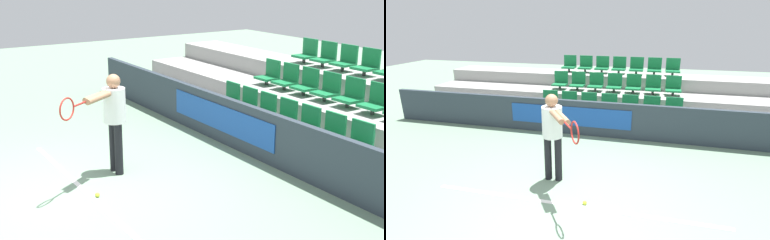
% 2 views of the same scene
% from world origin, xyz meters
% --- Properties ---
extents(ground_plane, '(30.00, 30.00, 0.00)m').
position_xyz_m(ground_plane, '(0.00, 0.00, 0.00)').
color(ground_plane, gray).
extents(court_baseline, '(4.73, 0.08, 0.01)m').
position_xyz_m(court_baseline, '(0.00, 0.32, 0.00)').
color(court_baseline, white).
rests_on(court_baseline, ground).
extents(barrier_wall, '(11.87, 0.14, 0.88)m').
position_xyz_m(barrier_wall, '(-0.02, 3.36, 0.44)').
color(barrier_wall, '#2D3842').
rests_on(barrier_wall, ground).
extents(bleacher_tier_front, '(11.47, 1.05, 0.37)m').
position_xyz_m(bleacher_tier_front, '(0.00, 3.96, 0.18)').
color(bleacher_tier_front, '#9E9E99').
rests_on(bleacher_tier_front, ground).
extents(bleacher_tier_middle, '(11.47, 1.05, 0.74)m').
position_xyz_m(bleacher_tier_middle, '(0.00, 5.02, 0.37)').
color(bleacher_tier_middle, '#9E9E99').
rests_on(bleacher_tier_middle, ground).
extents(bleacher_tier_back, '(11.47, 1.05, 1.11)m').
position_xyz_m(bleacher_tier_back, '(0.00, 6.07, 0.55)').
color(bleacher_tier_back, '#9E9E99').
rests_on(bleacher_tier_back, ground).
extents(stadium_chair_0, '(0.43, 0.38, 0.53)m').
position_xyz_m(stadium_chair_0, '(-1.67, 4.09, 0.60)').
color(stadium_chair_0, '#333333').
rests_on(stadium_chair_0, bleacher_tier_front).
extents(stadium_chair_1, '(0.43, 0.38, 0.53)m').
position_xyz_m(stadium_chair_1, '(-1.11, 4.09, 0.60)').
color(stadium_chair_1, '#333333').
rests_on(stadium_chair_1, bleacher_tier_front).
extents(stadium_chair_2, '(0.43, 0.38, 0.53)m').
position_xyz_m(stadium_chair_2, '(-0.56, 4.09, 0.60)').
color(stadium_chair_2, '#333333').
rests_on(stadium_chair_2, bleacher_tier_front).
extents(stadium_chair_3, '(0.43, 0.38, 0.53)m').
position_xyz_m(stadium_chair_3, '(0.00, 4.09, 0.60)').
color(stadium_chair_3, '#333333').
rests_on(stadium_chair_3, bleacher_tier_front).
extents(stadium_chair_4, '(0.43, 0.38, 0.53)m').
position_xyz_m(stadium_chair_4, '(0.56, 4.09, 0.60)').
color(stadium_chair_4, '#333333').
rests_on(stadium_chair_4, bleacher_tier_front).
extents(stadium_chair_5, '(0.43, 0.38, 0.53)m').
position_xyz_m(stadium_chair_5, '(1.11, 4.09, 0.60)').
color(stadium_chair_5, '#333333').
rests_on(stadium_chair_5, bleacher_tier_front).
extents(stadium_chair_6, '(0.43, 0.38, 0.53)m').
position_xyz_m(stadium_chair_6, '(1.67, 4.09, 0.60)').
color(stadium_chair_6, '#333333').
rests_on(stadium_chair_6, bleacher_tier_front).
extents(stadium_chair_7, '(0.43, 0.38, 0.53)m').
position_xyz_m(stadium_chair_7, '(-1.67, 5.14, 0.97)').
color(stadium_chair_7, '#333333').
rests_on(stadium_chair_7, bleacher_tier_middle).
extents(stadium_chair_8, '(0.43, 0.38, 0.53)m').
position_xyz_m(stadium_chair_8, '(-1.11, 5.14, 0.97)').
color(stadium_chair_8, '#333333').
rests_on(stadium_chair_8, bleacher_tier_middle).
extents(stadium_chair_9, '(0.43, 0.38, 0.53)m').
position_xyz_m(stadium_chair_9, '(-0.56, 5.14, 0.97)').
color(stadium_chair_9, '#333333').
rests_on(stadium_chair_9, bleacher_tier_middle).
extents(stadium_chair_10, '(0.43, 0.38, 0.53)m').
position_xyz_m(stadium_chair_10, '(0.00, 5.14, 0.97)').
color(stadium_chair_10, '#333333').
rests_on(stadium_chair_10, bleacher_tier_middle).
extents(stadium_chair_11, '(0.43, 0.38, 0.53)m').
position_xyz_m(stadium_chair_11, '(0.56, 5.14, 0.97)').
color(stadium_chair_11, '#333333').
rests_on(stadium_chair_11, bleacher_tier_middle).
extents(stadium_chair_12, '(0.43, 0.38, 0.53)m').
position_xyz_m(stadium_chair_12, '(1.11, 5.14, 0.97)').
color(stadium_chair_12, '#333333').
rests_on(stadium_chair_12, bleacher_tier_middle).
extents(stadium_chair_13, '(0.43, 0.38, 0.53)m').
position_xyz_m(stadium_chair_13, '(1.67, 5.14, 0.97)').
color(stadium_chair_13, '#333333').
rests_on(stadium_chair_13, bleacher_tier_middle).
extents(stadium_chair_14, '(0.43, 0.38, 0.53)m').
position_xyz_m(stadium_chair_14, '(-1.67, 6.19, 1.34)').
color(stadium_chair_14, '#333333').
rests_on(stadium_chair_14, bleacher_tier_back).
extents(stadium_chair_15, '(0.43, 0.38, 0.53)m').
position_xyz_m(stadium_chair_15, '(-1.11, 6.19, 1.34)').
color(stadium_chair_15, '#333333').
rests_on(stadium_chair_15, bleacher_tier_back).
extents(stadium_chair_16, '(0.43, 0.38, 0.53)m').
position_xyz_m(stadium_chair_16, '(-0.56, 6.19, 1.34)').
color(stadium_chair_16, '#333333').
rests_on(stadium_chair_16, bleacher_tier_back).
extents(stadium_chair_17, '(0.43, 0.38, 0.53)m').
position_xyz_m(stadium_chair_17, '(0.00, 6.19, 1.34)').
color(stadium_chair_17, '#333333').
rests_on(stadium_chair_17, bleacher_tier_back).
extents(stadium_chair_18, '(0.43, 0.38, 0.53)m').
position_xyz_m(stadium_chair_18, '(0.56, 6.19, 1.34)').
color(stadium_chair_18, '#333333').
rests_on(stadium_chair_18, bleacher_tier_back).
extents(stadium_chair_19, '(0.43, 0.38, 0.53)m').
position_xyz_m(stadium_chair_19, '(1.11, 6.19, 1.34)').
color(stadium_chair_19, '#333333').
rests_on(stadium_chair_19, bleacher_tier_back).
extents(stadium_chair_20, '(0.43, 0.38, 0.53)m').
position_xyz_m(stadium_chair_20, '(1.67, 6.19, 1.34)').
color(stadium_chair_20, '#333333').
rests_on(stadium_chair_20, bleacher_tier_back).
extents(tennis_player, '(0.94, 1.30, 1.60)m').
position_xyz_m(tennis_player, '(-0.50, 0.99, 1.00)').
color(tennis_player, black).
rests_on(tennis_player, ground).
extents(tennis_ball, '(0.07, 0.07, 0.07)m').
position_xyz_m(tennis_ball, '(0.20, 0.40, 0.03)').
color(tennis_ball, '#CCDB33').
rests_on(tennis_ball, ground).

